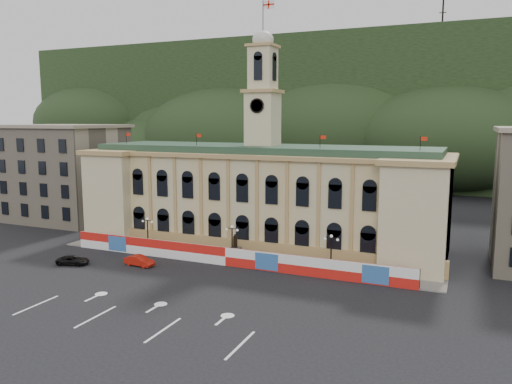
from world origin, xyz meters
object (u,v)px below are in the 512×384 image
at_px(lamp_center, 232,240).
at_px(black_suv, 73,260).
at_px(statue, 235,252).
at_px(red_sedan, 139,261).

distance_m(lamp_center, black_suv, 21.79).
xyz_separation_m(statue, black_suv, (-19.27, -10.86, -0.59)).
bearing_deg(lamp_center, statue, 90.00).
height_order(lamp_center, black_suv, lamp_center).
distance_m(statue, red_sedan, 13.17).
height_order(lamp_center, red_sedan, lamp_center).
xyz_separation_m(lamp_center, black_suv, (-19.27, -9.86, -2.47)).
relative_size(statue, lamp_center, 0.72).
bearing_deg(black_suv, red_sedan, -87.95).
height_order(statue, black_suv, statue).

